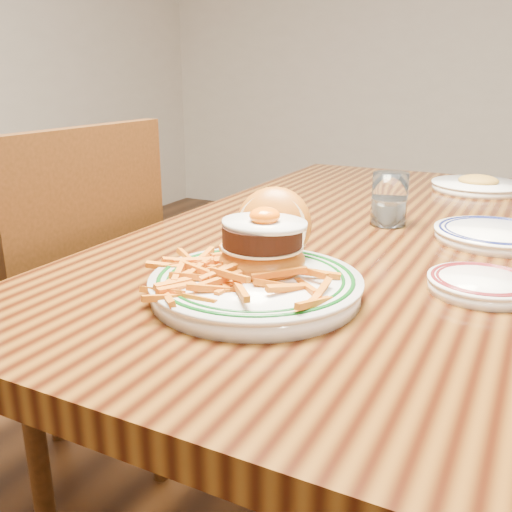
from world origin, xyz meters
The scene contains 8 objects.
floor centered at (0.00, 0.00, 0.00)m, with size 6.00×6.00×0.00m, color black.
table centered at (0.00, 0.00, 0.66)m, with size 0.85×1.60×0.75m.
chair_left centered at (-0.62, -0.31, 0.52)m, with size 0.46×0.46×0.97m.
main_plate centered at (-0.03, -0.44, 0.79)m, with size 0.32×0.34×0.15m.
side_plate centered at (0.27, -0.28, 0.76)m, with size 0.16×0.16×0.02m.
rear_plate centered at (0.26, 0.02, 0.76)m, with size 0.24×0.24×0.03m.
water_glass centered at (0.04, 0.05, 0.80)m, with size 0.08×0.08×0.12m.
far_plate centered at (0.17, 0.54, 0.77)m, with size 0.25×0.25×0.05m.
Camera 1 is at (0.34, -1.17, 1.07)m, focal length 40.00 mm.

